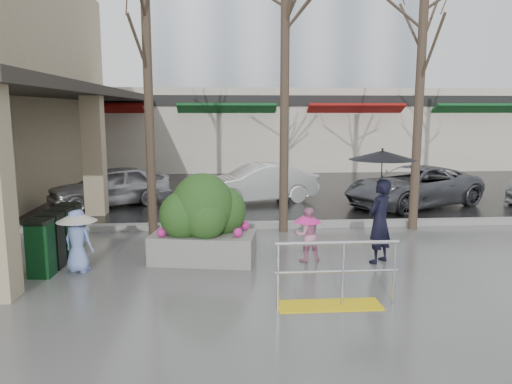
{
  "coord_description": "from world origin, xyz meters",
  "views": [
    {
      "loc": [
        -0.37,
        -8.39,
        2.99
      ],
      "look_at": [
        0.38,
        1.79,
        1.3
      ],
      "focal_mm": 35.0,
      "sensor_mm": 36.0,
      "label": 1
    }
  ],
  "objects": [
    {
      "name": "ground",
      "position": [
        0.0,
        0.0,
        0.0
      ],
      "size": [
        120.0,
        120.0,
        0.0
      ],
      "primitive_type": "plane",
      "color": "#51514F",
      "rests_on": "ground"
    },
    {
      "name": "street_asphalt",
      "position": [
        0.0,
        22.0,
        0.01
      ],
      "size": [
        120.0,
        36.0,
        0.01
      ],
      "primitive_type": "cube",
      "color": "black",
      "rests_on": "ground"
    },
    {
      "name": "curb",
      "position": [
        0.0,
        4.0,
        0.07
      ],
      "size": [
        120.0,
        0.3,
        0.15
      ],
      "primitive_type": "cube",
      "color": "gray",
      "rests_on": "ground"
    },
    {
      "name": "canopy_slab",
      "position": [
        -4.8,
        8.0,
        3.62
      ],
      "size": [
        2.8,
        18.0,
        0.25
      ],
      "primitive_type": "cube",
      "color": "#2D2823",
      "rests_on": "pillar_front"
    },
    {
      "name": "pillar_back",
      "position": [
        -3.9,
        6.0,
        1.75
      ],
      "size": [
        0.55,
        0.55,
        3.5
      ],
      "primitive_type": "cube",
      "color": "tan",
      "rests_on": "ground"
    },
    {
      "name": "storefront_row",
      "position": [
        2.0,
        17.97,
        2.01
      ],
      "size": [
        34.0,
        6.74,
        4.0
      ],
      "color": "beige",
      "rests_on": "ground"
    },
    {
      "name": "handrail",
      "position": [
        1.36,
        -1.2,
        0.38
      ],
      "size": [
        1.9,
        0.5,
        1.03
      ],
      "color": "yellow",
      "rests_on": "ground"
    },
    {
      "name": "tree_west",
      "position": [
        -2.0,
        3.6,
        5.08
      ],
      "size": [
        3.2,
        3.2,
        6.8
      ],
      "color": "#382B21",
      "rests_on": "ground"
    },
    {
      "name": "tree_midwest",
      "position": [
        1.2,
        3.6,
        5.23
      ],
      "size": [
        3.2,
        3.2,
        7.0
      ],
      "color": "#382B21",
      "rests_on": "ground"
    },
    {
      "name": "tree_mideast",
      "position": [
        4.5,
        3.6,
        4.86
      ],
      "size": [
        3.2,
        3.2,
        6.5
      ],
      "color": "#382B21",
      "rests_on": "ground"
    },
    {
      "name": "woman",
      "position": [
        2.75,
        0.93,
        1.39
      ],
      "size": [
        1.3,
        1.3,
        2.26
      ],
      "rotation": [
        0.0,
        0.0,
        3.82
      ],
      "color": "black",
      "rests_on": "ground"
    },
    {
      "name": "child_pink",
      "position": [
        1.35,
        1.11,
        0.61
      ],
      "size": [
        0.59,
        0.55,
        1.09
      ],
      "rotation": [
        0.0,
        0.0,
        3.3
      ],
      "color": "#CD7DA1",
      "rests_on": "ground"
    },
    {
      "name": "child_blue",
      "position": [
        -3.0,
        0.78,
        0.72
      ],
      "size": [
        0.74,
        0.74,
        1.19
      ],
      "rotation": [
        0.0,
        0.0,
        2.75
      ],
      "color": "#7891D5",
      "rests_on": "ground"
    },
    {
      "name": "planter",
      "position": [
        -0.69,
        1.29,
        0.84
      ],
      "size": [
        2.17,
        1.35,
        1.77
      ],
      "rotation": [
        0.0,
        0.0,
        -0.18
      ],
      "color": "gray",
      "rests_on": "ground"
    },
    {
      "name": "news_boxes",
      "position": [
        -3.56,
        1.3,
        0.53
      ],
      "size": [
        0.53,
        1.91,
        1.06
      ],
      "rotation": [
        0.0,
        0.0,
        -0.05
      ],
      "color": "#0D3B19",
      "rests_on": "ground"
    },
    {
      "name": "car_a",
      "position": [
        -3.79,
        7.26,
        0.63
      ],
      "size": [
        3.96,
        3.09,
        1.26
      ],
      "primitive_type": "imported",
      "rotation": [
        0.0,
        0.0,
        -1.07
      ],
      "color": "#A0A0A5",
      "rests_on": "ground"
    },
    {
      "name": "car_b",
      "position": [
        0.87,
        7.58,
        0.63
      ],
      "size": [
        4.05,
        2.36,
        1.26
      ],
      "primitive_type": "imported",
      "rotation": [
        0.0,
        0.0,
        -1.28
      ],
      "color": "silver",
      "rests_on": "ground"
    },
    {
      "name": "car_c",
      "position": [
        5.64,
        6.54,
        0.63
      ],
      "size": [
        4.99,
        3.83,
        1.26
      ],
      "primitive_type": "imported",
      "rotation": [
        0.0,
        0.0,
        -1.13
      ],
      "color": "#505256",
      "rests_on": "ground"
    }
  ]
}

